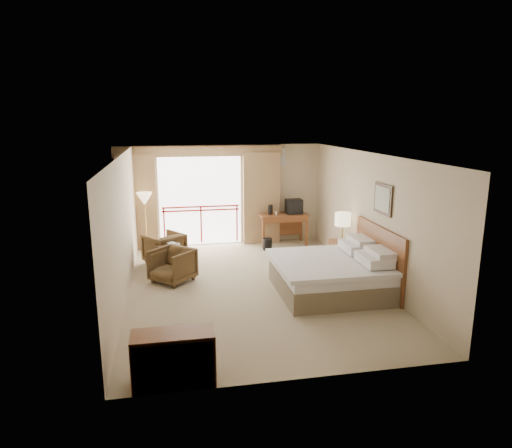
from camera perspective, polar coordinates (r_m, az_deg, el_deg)
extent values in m
plane|color=gray|center=(9.51, -0.39, -7.79)|extent=(7.00, 7.00, 0.00)
plane|color=white|center=(8.91, -0.42, 8.67)|extent=(7.00, 7.00, 0.00)
plane|color=#C5AF8C|center=(12.51, -3.32, 3.69)|extent=(5.00, 0.00, 5.00)
plane|color=#C5AF8C|center=(5.84, 5.88, -7.38)|extent=(5.00, 0.00, 5.00)
plane|color=#C5AF8C|center=(9.01, -16.23, -0.50)|extent=(0.00, 7.00, 7.00)
plane|color=#C5AF8C|center=(9.87, 14.03, 0.78)|extent=(0.00, 7.00, 7.00)
plane|color=white|center=(12.44, -6.96, 2.86)|extent=(2.40, 0.00, 2.40)
cube|color=#AB160E|center=(12.46, -6.92, 1.71)|extent=(2.09, 0.03, 0.04)
cube|color=#AB160E|center=(12.44, -6.93, 2.16)|extent=(2.09, 0.03, 0.04)
cube|color=#AB160E|center=(12.52, -11.39, -0.27)|extent=(0.04, 0.03, 1.00)
cube|color=#AB160E|center=(12.55, -6.87, -0.08)|extent=(0.04, 0.03, 1.00)
cube|color=#AB160E|center=(12.65, -2.39, 0.11)|extent=(0.04, 0.03, 1.00)
cube|color=olive|center=(12.30, -14.62, 2.66)|extent=(1.00, 0.26, 2.50)
cube|color=olive|center=(12.52, 0.64, 3.25)|extent=(1.00, 0.26, 2.50)
cube|color=olive|center=(12.17, -7.10, 9.04)|extent=(4.40, 0.22, 0.28)
cube|color=silver|center=(12.59, 2.58, 8.35)|extent=(0.50, 0.04, 0.50)
cube|color=brown|center=(9.26, 9.23, -7.23)|extent=(2.05, 2.00, 0.40)
cube|color=silver|center=(9.16, 9.30, -5.46)|extent=(2.01, 1.96, 0.22)
cube|color=silver|center=(9.10, 9.03, -4.71)|extent=(2.09, 2.06, 0.08)
cube|color=silver|center=(8.94, 14.58, -4.29)|extent=(0.50, 0.75, 0.18)
cube|color=silver|center=(9.73, 12.33, -2.77)|extent=(0.50, 0.75, 0.18)
cube|color=silver|center=(8.96, 15.38, -3.50)|extent=(0.40, 0.70, 0.14)
cube|color=silver|center=(9.75, 13.07, -2.04)|extent=(0.40, 0.70, 0.14)
cube|color=brown|center=(9.50, 15.08, -4.12)|extent=(0.06, 2.10, 1.30)
cube|color=black|center=(9.23, 15.60, 3.02)|extent=(0.03, 0.72, 0.60)
cube|color=silver|center=(9.22, 15.49, 3.02)|extent=(0.01, 0.60, 0.48)
cube|color=brown|center=(10.61, 10.71, -3.88)|extent=(0.47, 0.56, 0.67)
cylinder|color=tan|center=(10.55, 10.70, -1.85)|extent=(0.15, 0.15, 0.04)
cylinder|color=tan|center=(10.50, 10.74, -0.86)|extent=(0.03, 0.03, 0.38)
cylinder|color=#FFE5B2|center=(10.44, 10.80, 0.59)|extent=(0.36, 0.36, 0.29)
cube|color=black|center=(10.35, 10.84, -2.15)|extent=(0.19, 0.15, 0.08)
cube|color=brown|center=(12.42, 3.38, 1.16)|extent=(1.30, 0.63, 0.05)
cube|color=brown|center=(12.13, 0.93, -1.16)|extent=(0.07, 0.07, 0.80)
cube|color=brown|center=(12.42, 6.34, -0.90)|extent=(0.07, 0.07, 0.80)
cube|color=brown|center=(12.64, 0.43, -0.57)|extent=(0.07, 0.07, 0.80)
cube|color=brown|center=(12.93, 5.63, -0.33)|extent=(0.07, 0.07, 0.80)
cube|color=brown|center=(12.75, 3.07, -0.07)|extent=(1.20, 0.03, 0.60)
cube|color=brown|center=(12.17, 3.70, 0.49)|extent=(1.20, 0.03, 0.13)
cube|color=black|center=(12.45, 4.74, 2.21)|extent=(0.44, 0.34, 0.40)
cube|color=black|center=(12.30, 4.95, 2.06)|extent=(0.40, 0.02, 0.32)
cylinder|color=black|center=(12.31, 1.81, 1.81)|extent=(0.15, 0.15, 0.27)
cylinder|color=white|center=(12.31, 2.54, 1.39)|extent=(0.08, 0.08, 0.09)
cylinder|color=black|center=(12.02, 1.44, -2.53)|extent=(0.30, 0.30, 0.31)
imported|color=#422F1A|center=(11.17, -11.32, -4.82)|extent=(1.11, 1.12, 0.74)
imported|color=#422F1A|center=(9.93, -10.33, -7.08)|extent=(1.10, 1.10, 0.72)
cylinder|color=black|center=(10.52, -10.98, -2.60)|extent=(0.55, 0.55, 0.04)
cylinder|color=black|center=(10.60, -10.91, -4.09)|extent=(0.07, 0.07, 0.55)
cylinder|color=black|center=(10.68, -10.85, -5.51)|extent=(0.40, 0.40, 0.03)
imported|color=white|center=(10.52, -10.99, -2.48)|extent=(0.24, 0.28, 0.02)
cylinder|color=tan|center=(12.18, -13.42, -3.37)|extent=(0.25, 0.25, 0.03)
cylinder|color=tan|center=(12.01, -13.59, -0.32)|extent=(0.03, 0.03, 1.36)
cone|color=#FFE5B2|center=(11.87, -13.78, 3.08)|extent=(0.40, 0.40, 0.32)
cube|color=brown|center=(6.25, -10.26, -16.16)|extent=(1.06, 0.44, 0.71)
cube|color=black|center=(6.06, -10.23, -17.18)|extent=(0.98, 0.02, 0.62)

